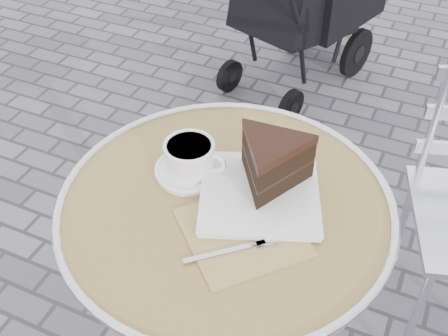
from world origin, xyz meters
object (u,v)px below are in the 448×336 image
at_px(cake_plate_set, 268,170).
at_px(cappuccino_set, 191,160).
at_px(baby_stroller, 307,1).
at_px(cafe_table, 225,253).

bearing_deg(cake_plate_set, cappuccino_set, 163.47).
relative_size(cake_plate_set, baby_stroller, 0.45).
height_order(cappuccino_set, cake_plate_set, cake_plate_set).
bearing_deg(baby_stroller, cappuccino_set, -64.32).
height_order(cafe_table, cake_plate_set, cake_plate_set).
height_order(cappuccino_set, baby_stroller, baby_stroller).
bearing_deg(cafe_table, cappuccino_set, 153.23).
bearing_deg(cafe_table, baby_stroller, 101.21).
bearing_deg(cake_plate_set, cafe_table, -154.59).
height_order(cafe_table, baby_stroller, baby_stroller).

